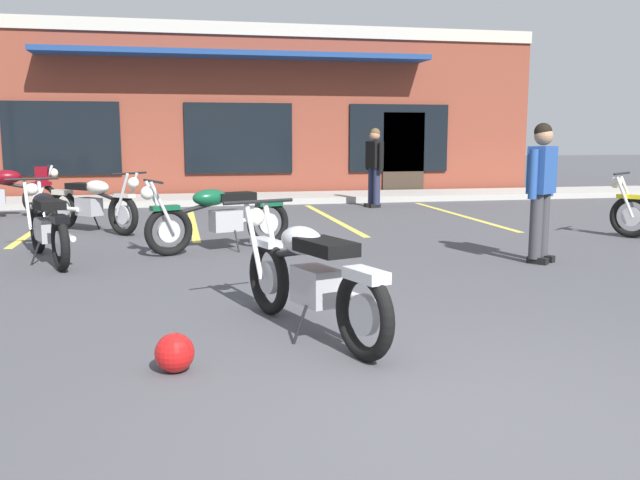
% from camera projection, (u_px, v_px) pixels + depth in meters
% --- Properties ---
extents(ground_plane, '(80.00, 80.00, 0.00)m').
position_uv_depth(ground_plane, '(320.00, 275.00, 7.56)').
color(ground_plane, '#47474C').
extents(sidewalk_kerb, '(22.00, 1.80, 0.14)m').
position_uv_depth(sidewalk_kerb, '(244.00, 199.00, 15.84)').
color(sidewalk_kerb, '#A8A59E').
rests_on(sidewalk_kerb, ground_plane).
extents(brick_storefront_building, '(15.31, 6.68, 4.19)m').
position_uv_depth(brick_storefront_building, '(229.00, 115.00, 19.33)').
color(brick_storefront_building, brown).
rests_on(brick_storefront_building, ground_plane).
extents(painted_stall_lines, '(7.72, 4.80, 0.01)m').
position_uv_depth(painted_stall_lines, '(264.00, 220.00, 12.36)').
color(painted_stall_lines, '#DBCC4C').
rests_on(painted_stall_lines, ground_plane).
extents(motorcycle_foreground_classic, '(1.01, 2.03, 0.98)m').
position_uv_depth(motorcycle_foreground_classic, '(309.00, 275.00, 5.26)').
color(motorcycle_foreground_classic, black).
rests_on(motorcycle_foreground_classic, ground_plane).
extents(motorcycle_red_sportbike, '(1.03, 2.02, 0.98)m').
position_uv_depth(motorcycle_red_sportbike, '(47.00, 224.00, 8.31)').
color(motorcycle_red_sportbike, black).
rests_on(motorcycle_red_sportbike, ground_plane).
extents(motorcycle_black_cruiser, '(1.65, 1.66, 0.98)m').
position_uv_depth(motorcycle_black_cruiser, '(93.00, 203.00, 10.81)').
color(motorcycle_black_cruiser, black).
rests_on(motorcycle_black_cruiser, ground_plane).
extents(motorcycle_blue_standard, '(2.10, 0.79, 0.98)m').
position_uv_depth(motorcycle_blue_standard, '(5.00, 189.00, 12.70)').
color(motorcycle_blue_standard, black).
rests_on(motorcycle_blue_standard, ground_plane).
extents(motorcycle_green_cafe_racer, '(2.01, 1.06, 0.98)m').
position_uv_depth(motorcycle_green_cafe_racer, '(219.00, 217.00, 9.05)').
color(motorcycle_green_cafe_racer, black).
rests_on(motorcycle_green_cafe_racer, ground_plane).
extents(person_in_black_shirt, '(0.35, 0.60, 1.68)m').
position_uv_depth(person_in_black_shirt, '(374.00, 163.00, 14.46)').
color(person_in_black_shirt, black).
rests_on(person_in_black_shirt, ground_plane).
extents(person_in_shorts_foreground, '(0.54, 0.44, 1.68)m').
position_uv_depth(person_in_shorts_foreground, '(541.00, 184.00, 8.16)').
color(person_in_shorts_foreground, black).
rests_on(person_in_shorts_foreground, ground_plane).
extents(helmet_on_pavement, '(0.26, 0.26, 0.26)m').
position_uv_depth(helmet_on_pavement, '(175.00, 353.00, 4.44)').
color(helmet_on_pavement, '#B71414').
rests_on(helmet_on_pavement, ground_plane).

